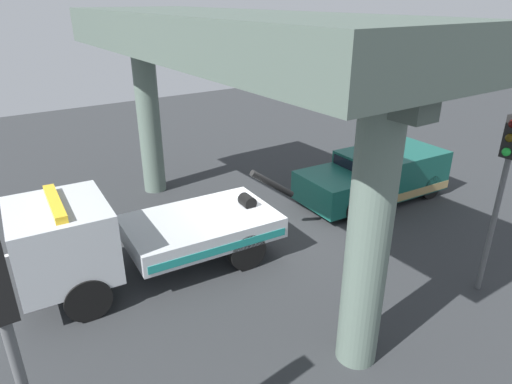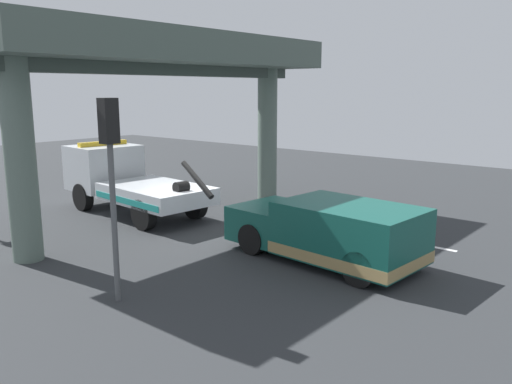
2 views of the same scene
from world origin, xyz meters
name	(u,v)px [view 1 (image 1 of 2)]	position (x,y,z in m)	size (l,w,h in m)	color
ground_plane	(256,238)	(0.00, 0.00, -0.05)	(60.00, 40.00, 0.10)	#2D3033
lane_stripe_west	(336,167)	(-6.00, -2.96, 0.00)	(2.60, 0.16, 0.01)	silver
lane_stripe_mid	(208,202)	(0.00, -2.96, 0.00)	(2.60, 0.16, 0.01)	silver
lane_stripe_east	(14,254)	(6.00, -2.96, 0.00)	(2.60, 0.16, 0.01)	silver
tow_truck_white	(126,235)	(3.72, -0.05, 1.20)	(7.32, 2.79, 2.46)	silver
towed_van_green	(378,176)	(-5.05, 0.00, 0.78)	(5.33, 2.52, 1.58)	#145147
overpass_structure	(219,52)	(1.05, 0.00, 5.24)	(3.60, 11.94, 6.12)	#596B60
traffic_light_near	(506,168)	(-2.98, 5.06, 3.08)	(0.39, 0.32, 4.22)	#515456
traffic_light_far	(8,341)	(6.52, 5.06, 3.21)	(0.39, 0.32, 4.41)	#515456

